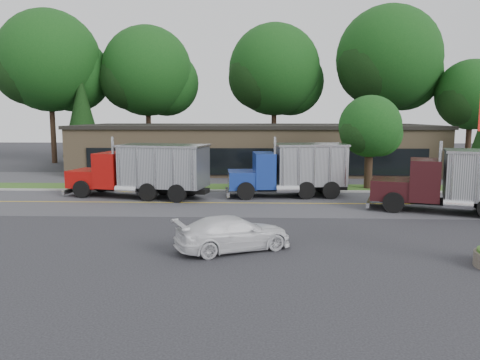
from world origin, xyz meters
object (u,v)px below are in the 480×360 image
object	(u,v)px
dump_truck_red	(146,169)
dump_truck_maroon	(472,180)
rally_car	(233,233)
dump_truck_blue	(294,168)

from	to	relation	value
dump_truck_red	dump_truck_maroon	distance (m)	18.77
dump_truck_maroon	rally_car	xyz separation A→B (m)	(-12.21, -7.07, -1.15)
dump_truck_maroon	rally_car	world-z (taller)	dump_truck_maroon
dump_truck_blue	rally_car	size ratio (longest dim) A/B	1.69
dump_truck_red	dump_truck_maroon	size ratio (longest dim) A/B	1.00
dump_truck_blue	dump_truck_maroon	xyz separation A→B (m)	(8.92, -5.10, 0.01)
dump_truck_blue	rally_car	world-z (taller)	dump_truck_blue
dump_truck_red	dump_truck_maroon	xyz separation A→B (m)	(18.27, -4.29, 0.00)
dump_truck_red	rally_car	bearing A→B (deg)	130.51
rally_car	dump_truck_maroon	bearing A→B (deg)	-85.03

